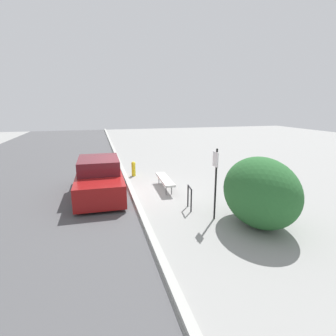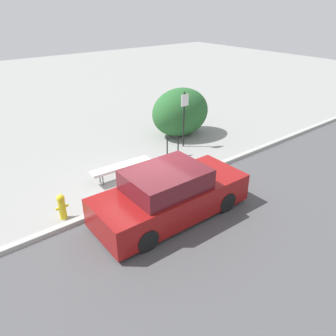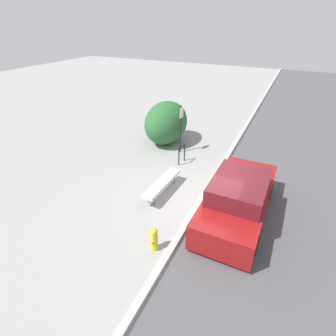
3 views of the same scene
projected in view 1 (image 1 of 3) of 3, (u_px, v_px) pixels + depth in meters
The scene contains 8 objects.
ground_plane at pixel (132, 192), 11.07m from camera, with size 60.00×60.00×0.00m, color gray.
curb at pixel (132, 191), 11.06m from camera, with size 60.00×0.20×0.13m.
bench at pixel (165, 179), 11.42m from camera, with size 2.20×0.50×0.49m.
bike_rack at pixel (190, 196), 9.17m from camera, with size 0.55×0.12×0.83m.
sign_post at pixel (216, 178), 8.17m from camera, with size 0.36×0.08×2.30m.
fire_hydrant at pixel (134, 168), 13.53m from camera, with size 0.36×0.22×0.77m.
shrub_hedge at pixel (260, 192), 7.83m from camera, with size 2.74×1.99×2.11m.
parked_car_near at pixel (99, 178), 10.73m from camera, with size 4.47×1.85×1.49m.
Camera 1 is at (10.56, -1.30, 3.59)m, focal length 28.00 mm.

